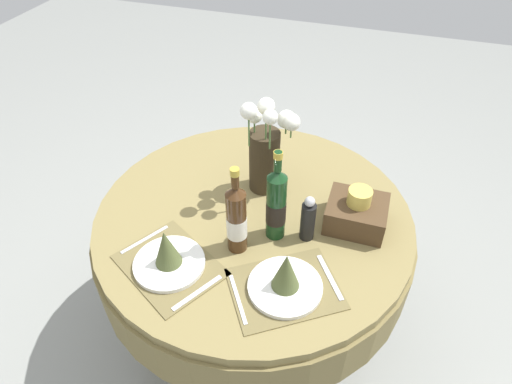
{
  "coord_description": "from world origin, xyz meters",
  "views": [
    {
      "loc": [
        0.39,
        -1.17,
        1.92
      ],
      "look_at": [
        0.0,
        0.03,
        0.83
      ],
      "focal_mm": 31.4,
      "sensor_mm": 36.0,
      "label": 1
    }
  ],
  "objects_px": {
    "place_setting_right": "(286,280)",
    "flower_vase": "(266,150)",
    "place_setting_left": "(168,256)",
    "woven_basket_side_right": "(357,212)",
    "pepper_mill": "(308,220)",
    "wine_bottle_centre": "(276,204)",
    "wine_bottle_right": "(237,219)",
    "dining_table": "(254,239)"
  },
  "relations": [
    {
      "from": "flower_vase",
      "to": "wine_bottle_right",
      "type": "height_order",
      "value": "flower_vase"
    },
    {
      "from": "wine_bottle_centre",
      "to": "woven_basket_side_right",
      "type": "relative_size",
      "value": 1.71
    },
    {
      "from": "dining_table",
      "to": "pepper_mill",
      "type": "bearing_deg",
      "value": -15.2
    },
    {
      "from": "place_setting_left",
      "to": "place_setting_right",
      "type": "relative_size",
      "value": 0.99
    },
    {
      "from": "wine_bottle_centre",
      "to": "wine_bottle_right",
      "type": "xyz_separation_m",
      "value": [
        -0.1,
        -0.1,
        -0.01
      ]
    },
    {
      "from": "place_setting_left",
      "to": "woven_basket_side_right",
      "type": "height_order",
      "value": "woven_basket_side_right"
    },
    {
      "from": "place_setting_right",
      "to": "pepper_mill",
      "type": "xyz_separation_m",
      "value": [
        0.01,
        0.25,
        0.04
      ]
    },
    {
      "from": "dining_table",
      "to": "wine_bottle_right",
      "type": "bearing_deg",
      "value": -89.05
    },
    {
      "from": "wine_bottle_right",
      "to": "woven_basket_side_right",
      "type": "distance_m",
      "value": 0.45
    },
    {
      "from": "wine_bottle_centre",
      "to": "pepper_mill",
      "type": "relative_size",
      "value": 1.94
    },
    {
      "from": "pepper_mill",
      "to": "place_setting_left",
      "type": "bearing_deg",
      "value": -146.29
    },
    {
      "from": "place_setting_left",
      "to": "wine_bottle_centre",
      "type": "bearing_deg",
      "value": 40.23
    },
    {
      "from": "flower_vase",
      "to": "woven_basket_side_right",
      "type": "height_order",
      "value": "flower_vase"
    },
    {
      "from": "pepper_mill",
      "to": "dining_table",
      "type": "bearing_deg",
      "value": 164.8
    },
    {
      "from": "pepper_mill",
      "to": "place_setting_right",
      "type": "bearing_deg",
      "value": -93.09
    },
    {
      "from": "flower_vase",
      "to": "pepper_mill",
      "type": "height_order",
      "value": "flower_vase"
    },
    {
      "from": "wine_bottle_centre",
      "to": "place_setting_right",
      "type": "bearing_deg",
      "value": -66.58
    },
    {
      "from": "place_setting_right",
      "to": "flower_vase",
      "type": "xyz_separation_m",
      "value": [
        -0.2,
        0.46,
        0.14
      ]
    },
    {
      "from": "place_setting_left",
      "to": "flower_vase",
      "type": "relative_size",
      "value": 0.99
    },
    {
      "from": "flower_vase",
      "to": "woven_basket_side_right",
      "type": "distance_m",
      "value": 0.41
    },
    {
      "from": "wine_bottle_right",
      "to": "flower_vase",
      "type": "bearing_deg",
      "value": 90.38
    },
    {
      "from": "flower_vase",
      "to": "woven_basket_side_right",
      "type": "xyz_separation_m",
      "value": [
        0.37,
        -0.1,
        -0.13
      ]
    },
    {
      "from": "flower_vase",
      "to": "pepper_mill",
      "type": "bearing_deg",
      "value": -44.49
    },
    {
      "from": "dining_table",
      "to": "pepper_mill",
      "type": "relative_size",
      "value": 6.54
    },
    {
      "from": "dining_table",
      "to": "pepper_mill",
      "type": "xyz_separation_m",
      "value": [
        0.22,
        -0.06,
        0.23
      ]
    },
    {
      "from": "flower_vase",
      "to": "wine_bottle_right",
      "type": "distance_m",
      "value": 0.34
    },
    {
      "from": "place_setting_right",
      "to": "pepper_mill",
      "type": "relative_size",
      "value": 2.28
    },
    {
      "from": "place_setting_right",
      "to": "woven_basket_side_right",
      "type": "distance_m",
      "value": 0.4
    },
    {
      "from": "flower_vase",
      "to": "wine_bottle_centre",
      "type": "distance_m",
      "value": 0.26
    },
    {
      "from": "place_setting_right",
      "to": "flower_vase",
      "type": "height_order",
      "value": "flower_vase"
    },
    {
      "from": "place_setting_left",
      "to": "wine_bottle_right",
      "type": "bearing_deg",
      "value": 38.03
    },
    {
      "from": "place_setting_right",
      "to": "wine_bottle_centre",
      "type": "relative_size",
      "value": 1.18
    },
    {
      "from": "place_setting_right",
      "to": "wine_bottle_centre",
      "type": "xyz_separation_m",
      "value": [
        -0.1,
        0.22,
        0.1
      ]
    },
    {
      "from": "flower_vase",
      "to": "pepper_mill",
      "type": "xyz_separation_m",
      "value": [
        0.22,
        -0.21,
        -0.1
      ]
    },
    {
      "from": "place_setting_left",
      "to": "place_setting_right",
      "type": "distance_m",
      "value": 0.39
    },
    {
      "from": "dining_table",
      "to": "place_setting_left",
      "type": "xyz_separation_m",
      "value": [
        -0.19,
        -0.33,
        0.19
      ]
    },
    {
      "from": "place_setting_right",
      "to": "wine_bottle_centre",
      "type": "bearing_deg",
      "value": 113.42
    },
    {
      "from": "flower_vase",
      "to": "woven_basket_side_right",
      "type": "relative_size",
      "value": 2.02
    },
    {
      "from": "pepper_mill",
      "to": "woven_basket_side_right",
      "type": "distance_m",
      "value": 0.2
    },
    {
      "from": "place_setting_left",
      "to": "woven_basket_side_right",
      "type": "xyz_separation_m",
      "value": [
        0.56,
        0.39,
        0.01
      ]
    },
    {
      "from": "flower_vase",
      "to": "wine_bottle_centre",
      "type": "xyz_separation_m",
      "value": [
        0.11,
        -0.23,
        -0.04
      ]
    },
    {
      "from": "place_setting_left",
      "to": "pepper_mill",
      "type": "xyz_separation_m",
      "value": [
        0.41,
        0.27,
        0.04
      ]
    }
  ]
}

